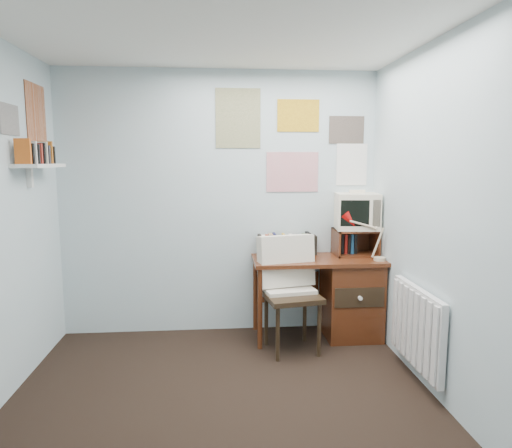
{
  "coord_description": "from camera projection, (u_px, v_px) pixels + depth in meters",
  "views": [
    {
      "loc": [
        -0.03,
        -2.61,
        1.66
      ],
      "look_at": [
        0.29,
        1.04,
        1.15
      ],
      "focal_mm": 32.0,
      "sensor_mm": 36.0,
      "label": 1
    }
  ],
  "objects": [
    {
      "name": "book_row",
      "position": [
        289.0,
        243.0,
        4.38
      ],
      "size": [
        0.6,
        0.14,
        0.22
      ],
      "primitive_type": "cube",
      "color": "#562713",
      "rests_on": "desk"
    },
    {
      "name": "ground",
      "position": [
        224.0,
        432.0,
        2.81
      ],
      "size": [
        3.5,
        3.5,
        0.0
      ],
      "primitive_type": "plane",
      "color": "black",
      "rests_on": "ground"
    },
    {
      "name": "wall_shelf",
      "position": [
        40.0,
        166.0,
        3.55
      ],
      "size": [
        0.2,
        0.62,
        0.24
      ],
      "primitive_type": "cube",
      "color": "white",
      "rests_on": "left_wall"
    },
    {
      "name": "ceiling",
      "position": [
        219.0,
        4.0,
        2.46
      ],
      "size": [
        3.0,
        3.5,
        0.02
      ],
      "primitive_type": "cube",
      "color": "white",
      "rests_on": "back_wall"
    },
    {
      "name": "right_wall",
      "position": [
        470.0,
        229.0,
        2.76
      ],
      "size": [
        0.02,
        3.5,
        2.5
      ],
      "primitive_type": "cube",
      "color": "silver",
      "rests_on": "ground"
    },
    {
      "name": "radiator",
      "position": [
        417.0,
        327.0,
        3.42
      ],
      "size": [
        0.09,
        0.8,
        0.6
      ],
      "primitive_type": "cube",
      "color": "white",
      "rests_on": "right_wall"
    },
    {
      "name": "desk_lamp",
      "position": [
        380.0,
        240.0,
        4.11
      ],
      "size": [
        0.33,
        0.3,
        0.39
      ],
      "primitive_type": "cube",
      "rotation": [
        0.0,
        0.0,
        0.31
      ],
      "color": "red",
      "rests_on": "desk"
    },
    {
      "name": "tv_riser",
      "position": [
        355.0,
        242.0,
        4.36
      ],
      "size": [
        0.4,
        0.3,
        0.25
      ],
      "primitive_type": "cube",
      "color": "#562713",
      "rests_on": "desk"
    },
    {
      "name": "desk_chair",
      "position": [
        292.0,
        297.0,
        3.95
      ],
      "size": [
        0.57,
        0.55,
        0.97
      ],
      "primitive_type": "cube",
      "rotation": [
        0.0,
        0.0,
        0.17
      ],
      "color": "black",
      "rests_on": "ground"
    },
    {
      "name": "desk",
      "position": [
        345.0,
        294.0,
        4.31
      ],
      "size": [
        1.2,
        0.55,
        0.76
      ],
      "color": "#562713",
      "rests_on": "ground"
    },
    {
      "name": "crt_tv",
      "position": [
        357.0,
        209.0,
        4.34
      ],
      "size": [
        0.44,
        0.41,
        0.37
      ],
      "primitive_type": "cube",
      "rotation": [
        0.0,
        0.0,
        -0.12
      ],
      "color": "#F0E6C9",
      "rests_on": "tv_riser"
    },
    {
      "name": "back_wall",
      "position": [
        220.0,
        204.0,
        4.36
      ],
      "size": [
        3.0,
        0.02,
        2.5
      ],
      "primitive_type": "cube",
      "color": "silver",
      "rests_on": "ground"
    },
    {
      "name": "posters_back",
      "position": [
        293.0,
        140.0,
        4.33
      ],
      "size": [
        1.2,
        0.01,
        0.9
      ],
      "primitive_type": "cube",
      "color": "white",
      "rests_on": "back_wall"
    },
    {
      "name": "posters_left",
      "position": [
        24.0,
        116.0,
        3.49
      ],
      "size": [
        0.01,
        0.7,
        0.6
      ],
      "primitive_type": "cube",
      "color": "white",
      "rests_on": "left_wall"
    }
  ]
}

